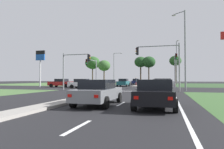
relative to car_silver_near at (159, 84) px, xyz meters
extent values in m
plane|color=black|center=(-5.14, 2.33, -0.77)|extent=(200.00, 200.00, 0.00)
cube|color=#476B38|center=(-30.64, 26.83, -0.77)|extent=(35.00, 35.00, 0.01)
cube|color=gray|center=(-5.14, -16.67, -0.70)|extent=(1.20, 22.00, 0.14)
cube|color=gray|center=(-5.14, 27.33, -0.70)|extent=(1.20, 36.00, 0.14)
cube|color=silver|center=(-1.64, -23.25, -0.77)|extent=(0.14, 2.00, 0.01)
cube|color=silver|center=(-1.64, -17.25, -0.77)|extent=(0.14, 2.00, 0.01)
cube|color=silver|center=(-1.64, -11.25, -0.77)|extent=(0.14, 2.00, 0.01)
cube|color=silver|center=(-1.64, -5.25, -0.77)|extent=(0.14, 2.00, 0.01)
cube|color=silver|center=(-1.64, 0.75, -0.77)|extent=(0.14, 2.00, 0.01)
cube|color=silver|center=(1.71, -15.67, -0.77)|extent=(0.14, 24.00, 0.01)
cube|color=silver|center=(-1.34, -4.67, -0.77)|extent=(6.40, 0.50, 0.01)
cube|color=silver|center=(-11.54, -2.87, -0.77)|extent=(0.70, 2.80, 0.01)
cube|color=silver|center=(-10.39, -2.87, -0.77)|extent=(0.70, 2.80, 0.01)
cube|color=silver|center=(-9.24, -2.87, -0.77)|extent=(0.70, 2.80, 0.01)
cube|color=silver|center=(-8.09, -2.87, -0.77)|extent=(0.70, 2.80, 0.01)
cube|color=silver|center=(-6.94, -2.87, -0.77)|extent=(0.70, 2.80, 0.01)
cube|color=silver|center=(-5.79, -2.87, -0.77)|extent=(0.70, 2.80, 0.01)
cube|color=#B7B7BC|center=(-0.03, 0.00, -0.12)|extent=(4.13, 1.88, 0.67)
cube|color=black|center=(0.12, 0.00, 0.48)|extent=(1.90, 1.65, 0.52)
cube|color=red|center=(2.05, -0.71, -0.05)|extent=(0.04, 0.20, 0.14)
cube|color=red|center=(2.05, 0.71, -0.05)|extent=(0.04, 0.20, 0.14)
cylinder|color=black|center=(-1.36, -0.94, -0.45)|extent=(0.64, 0.22, 0.64)
cylinder|color=black|center=(-1.36, 0.94, -0.45)|extent=(0.64, 0.22, 0.64)
cylinder|color=black|center=(1.29, -0.94, -0.45)|extent=(0.64, 0.22, 0.64)
cylinder|color=black|center=(1.29, 0.94, -0.45)|extent=(0.64, 0.22, 0.64)
cube|color=#19565B|center=(-7.54, 10.79, -0.08)|extent=(1.86, 4.23, 0.74)
cube|color=black|center=(-7.54, 10.94, 0.54)|extent=(1.64, 1.94, 0.52)
cube|color=red|center=(-6.83, 12.92, -0.01)|extent=(0.20, 0.04, 0.14)
cube|color=red|center=(-8.25, 12.92, -0.01)|extent=(0.20, 0.04, 0.14)
cylinder|color=black|center=(-6.61, 9.43, -0.45)|extent=(0.22, 0.64, 0.64)
cylinder|color=black|center=(-8.47, 9.43, -0.45)|extent=(0.22, 0.64, 0.64)
cylinder|color=black|center=(-6.61, 12.14, -0.45)|extent=(0.22, 0.64, 0.64)
cylinder|color=black|center=(-8.47, 12.14, -0.45)|extent=(0.22, 0.64, 0.64)
cube|color=#161E47|center=(-7.35, 26.56, -0.07)|extent=(1.75, 4.33, 0.76)
cube|color=black|center=(-7.35, 26.71, 0.57)|extent=(1.54, 1.99, 0.52)
cube|color=red|center=(-6.68, 28.74, 0.00)|extent=(0.20, 0.04, 0.14)
cube|color=red|center=(-8.01, 28.74, 0.00)|extent=(0.20, 0.04, 0.14)
cylinder|color=black|center=(-6.47, 25.17, -0.45)|extent=(0.22, 0.64, 0.64)
cylinder|color=black|center=(-8.22, 25.17, -0.45)|extent=(0.22, 0.64, 0.64)
cylinder|color=black|center=(-6.47, 27.94, -0.45)|extent=(0.22, 0.64, 0.64)
cylinder|color=black|center=(-8.22, 27.94, -0.45)|extent=(0.22, 0.64, 0.64)
cube|color=black|center=(0.46, -18.32, -0.14)|extent=(1.85, 4.24, 0.64)
cube|color=black|center=(0.46, -18.47, 0.44)|extent=(1.63, 1.95, 0.52)
cube|color=red|center=(-0.24, -20.45, -0.07)|extent=(0.20, 0.04, 0.14)
cube|color=red|center=(1.16, -20.45, -0.07)|extent=(0.20, 0.04, 0.14)
cylinder|color=black|center=(-0.46, -16.96, -0.45)|extent=(0.22, 0.64, 0.64)
cylinder|color=black|center=(1.39, -16.96, -0.45)|extent=(0.22, 0.64, 0.64)
cylinder|color=black|center=(-0.46, -19.67, -0.45)|extent=(0.22, 0.64, 0.64)
cylinder|color=black|center=(1.39, -19.67, -0.45)|extent=(0.22, 0.64, 0.64)
cube|color=#A31919|center=(-17.95, 4.09, -0.10)|extent=(4.54, 1.80, 0.71)
cube|color=black|center=(-17.80, 4.09, 0.52)|extent=(2.09, 1.58, 0.52)
cube|color=red|center=(-15.66, 3.40, -0.03)|extent=(0.04, 0.20, 0.14)
cube|color=red|center=(-15.66, 4.77, -0.03)|extent=(0.04, 0.20, 0.14)
cylinder|color=black|center=(-19.40, 3.19, -0.45)|extent=(0.64, 0.22, 0.64)
cylinder|color=black|center=(-19.40, 4.98, -0.45)|extent=(0.64, 0.22, 0.64)
cylinder|color=black|center=(-16.50, 3.19, -0.45)|extent=(0.64, 0.22, 0.64)
cylinder|color=black|center=(-16.50, 4.98, -0.45)|extent=(0.64, 0.22, 0.64)
cube|color=silver|center=(-12.43, 1.40, -0.11)|extent=(4.59, 1.74, 0.69)
cube|color=black|center=(-12.58, 1.40, 0.50)|extent=(2.11, 1.54, 0.52)
cube|color=red|center=(-14.74, 2.06, -0.04)|extent=(0.04, 0.20, 0.14)
cube|color=red|center=(-14.74, 0.74, -0.04)|extent=(0.04, 0.20, 0.14)
cylinder|color=black|center=(-10.96, 2.27, -0.45)|extent=(0.64, 0.22, 0.64)
cylinder|color=black|center=(-10.96, 0.53, -0.45)|extent=(0.64, 0.22, 0.64)
cylinder|color=black|center=(-13.90, 2.27, -0.45)|extent=(0.64, 0.22, 0.64)
cylinder|color=black|center=(-13.90, 0.53, -0.45)|extent=(0.64, 0.22, 0.64)
cube|color=#BCAD8E|center=(0.59, -6.69, -0.09)|extent=(1.88, 4.13, 0.72)
cube|color=black|center=(0.59, -6.84, 0.52)|extent=(1.65, 1.90, 0.52)
cube|color=red|center=(-0.12, -8.78, -0.02)|extent=(0.20, 0.04, 0.14)
cube|color=red|center=(1.31, -8.78, -0.02)|extent=(0.20, 0.04, 0.14)
cylinder|color=black|center=(-0.34, -5.37, -0.45)|extent=(0.22, 0.64, 0.64)
cylinder|color=black|center=(1.53, -5.37, -0.45)|extent=(0.22, 0.64, 0.64)
cylinder|color=black|center=(-0.34, -8.01, -0.45)|extent=(0.22, 0.64, 0.64)
cylinder|color=black|center=(1.53, -8.01, -0.45)|extent=(0.22, 0.64, 0.64)
cube|color=slate|center=(-2.82, -17.96, -0.14)|extent=(1.78, 4.51, 0.63)
cube|color=black|center=(-2.82, -18.11, 0.43)|extent=(1.57, 2.08, 0.52)
cube|color=red|center=(-3.50, -20.23, -0.08)|extent=(0.20, 0.04, 0.14)
cube|color=red|center=(-2.14, -20.23, -0.08)|extent=(0.20, 0.04, 0.14)
cylinder|color=black|center=(-3.71, -16.51, -0.45)|extent=(0.22, 0.64, 0.64)
cylinder|color=black|center=(-1.93, -16.51, -0.45)|extent=(0.22, 0.64, 0.64)
cylinder|color=black|center=(-3.71, -19.40, -0.45)|extent=(0.22, 0.64, 0.64)
cylinder|color=black|center=(-1.93, -19.40, -0.45)|extent=(0.22, 0.64, 0.64)
cylinder|color=gray|center=(2.46, 8.93, 2.12)|extent=(0.18, 0.18, 5.80)
cylinder|color=gray|center=(2.46, 6.22, 4.77)|extent=(0.12, 5.43, 0.12)
cube|color=black|center=(2.46, 3.50, 4.25)|extent=(0.32, 0.26, 0.95)
sphere|color=#360503|center=(2.46, 3.34, 4.55)|extent=(0.20, 0.20, 0.20)
sphere|color=#3A2405|center=(2.46, 3.34, 4.25)|extent=(0.20, 0.20, 0.20)
sphere|color=green|center=(2.46, 3.34, 3.95)|extent=(0.20, 0.20, 0.20)
cylinder|color=gray|center=(-12.74, 8.93, 1.90)|extent=(0.18, 0.18, 5.35)
cylinder|color=gray|center=(-12.74, 6.44, 4.33)|extent=(0.12, 4.98, 0.12)
cube|color=black|center=(-12.74, 3.96, 3.81)|extent=(0.32, 0.26, 0.95)
sphere|color=#360503|center=(-12.74, 3.80, 4.11)|extent=(0.20, 0.20, 0.20)
sphere|color=#3A2405|center=(-12.74, 3.80, 3.81)|extent=(0.20, 0.20, 0.20)
sphere|color=green|center=(-12.74, 3.80, 3.51)|extent=(0.20, 0.20, 0.20)
cylinder|color=gray|center=(-12.74, -4.27, 1.77)|extent=(0.18, 0.18, 5.09)
cylinder|color=gray|center=(-10.88, -4.27, 4.07)|extent=(3.73, 0.12, 0.12)
cube|color=black|center=(-9.01, -4.27, 3.54)|extent=(0.26, 0.32, 0.95)
sphere|color=#360503|center=(-8.85, -4.27, 3.84)|extent=(0.20, 0.20, 0.20)
sphere|color=orange|center=(-8.85, -4.27, 3.54)|extent=(0.20, 0.20, 0.20)
sphere|color=black|center=(-8.85, -4.27, 3.24)|extent=(0.20, 0.20, 0.20)
cylinder|color=gray|center=(2.46, -4.27, 2.11)|extent=(0.18, 0.18, 5.76)
cylinder|color=gray|center=(-0.01, -4.27, 4.74)|extent=(4.94, 0.12, 0.12)
cube|color=black|center=(-2.48, -4.27, 4.22)|extent=(0.26, 0.32, 0.95)
sphere|color=#360503|center=(-2.64, -4.27, 4.52)|extent=(0.20, 0.20, 0.20)
sphere|color=orange|center=(-2.64, -4.27, 4.22)|extent=(0.20, 0.20, 0.20)
sphere|color=black|center=(-2.64, -4.27, 3.92)|extent=(0.20, 0.20, 0.20)
cylinder|color=gray|center=(3.31, -2.05, 4.40)|extent=(0.20, 0.20, 10.35)
cylinder|color=gray|center=(2.64, -1.48, 9.48)|extent=(1.41, 1.23, 0.10)
ellipsoid|color=#B2B2A8|center=(1.96, -0.90, 9.38)|extent=(0.56, 0.28, 0.20)
cylinder|color=gray|center=(3.31, 21.27, 4.53)|extent=(0.20, 0.20, 10.61)
cylinder|color=gray|center=(3.42, 20.26, 9.73)|extent=(0.32, 2.03, 0.10)
ellipsoid|color=#B2B2A8|center=(3.53, 19.25, 9.63)|extent=(0.56, 0.28, 0.20)
cylinder|color=gray|center=(-13.59, 26.07, 3.72)|extent=(0.20, 0.20, 8.99)
cylinder|color=gray|center=(-12.49, 25.89, 8.12)|extent=(2.23, 0.45, 0.10)
ellipsoid|color=#B2B2A8|center=(-11.38, 25.71, 8.02)|extent=(0.56, 0.28, 0.20)
cylinder|color=maroon|center=(-5.41, 13.89, -0.27)|extent=(0.16, 0.16, 0.73)
cylinder|color=#232833|center=(-5.41, 13.89, 0.48)|extent=(0.34, 0.34, 0.77)
sphere|color=tan|center=(-5.41, 13.89, 0.97)|extent=(0.22, 0.22, 0.22)
torus|color=yellow|center=(12.13, 15.93, 9.55)|extent=(0.96, 0.16, 0.96)
cylinder|color=silver|center=(-21.56, 2.94, 1.72)|extent=(0.24, 0.24, 4.99)
cube|color=#194CA5|center=(-21.56, 2.94, 4.76)|extent=(1.80, 0.24, 1.10)
cube|color=black|center=(-21.56, 2.94, 5.66)|extent=(1.80, 0.24, 0.70)
cylinder|color=#423323|center=(-25.75, 40.70, 2.27)|extent=(0.40, 0.40, 6.08)
ellipsoid|color=#285123|center=(-25.75, 40.70, 6.84)|extent=(5.55, 5.55, 4.72)
cylinder|color=#423323|center=(-19.62, 35.66, 1.70)|extent=(0.39, 0.39, 4.95)
ellipsoid|color=#38602D|center=(-19.62, 35.66, 5.35)|extent=(4.28, 4.28, 3.64)
cylinder|color=#423323|center=(-7.75, 40.28, 2.37)|extent=(0.46, 0.46, 6.28)
ellipsoid|color=#1E421E|center=(-7.75, 40.28, 6.69)|extent=(4.30, 4.30, 3.65)
cylinder|color=#423323|center=(-4.94, 40.03, 2.29)|extent=(0.40, 0.40, 6.13)
ellipsoid|color=#1E421E|center=(-4.94, 40.03, 6.60)|extent=(4.51, 4.51, 3.83)
cylinder|color=#423323|center=(3.76, 40.15, 2.50)|extent=(0.46, 0.46, 6.55)
ellipsoid|color=#285123|center=(3.76, 40.15, 6.85)|extent=(3.90, 3.90, 3.32)
camera|label=1|loc=(1.03, -28.95, 0.72)|focal=31.95mm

